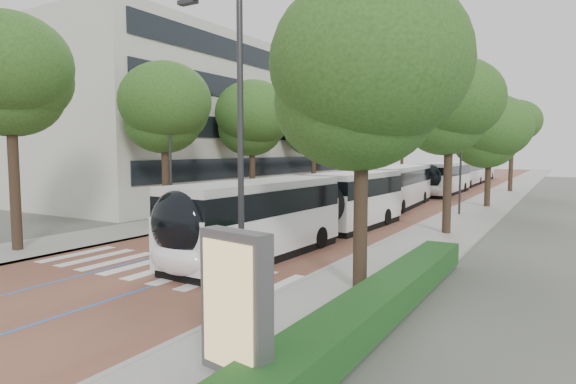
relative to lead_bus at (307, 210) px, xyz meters
The scene contains 22 objects.
ground 8.76m from the lead_bus, 106.46° to the right, with size 160.00×160.00×0.00m, color #51544C.
road 31.88m from the lead_bus, 94.39° to the left, with size 11.00×140.00×0.02m, color brown.
sidewalk_left 33.30m from the lead_bus, 107.38° to the left, with size 4.00×140.00×0.12m, color gray.
sidewalk_right 32.19m from the lead_bus, 80.94° to the left, with size 4.00×140.00×0.12m, color gray.
kerb_left 32.79m from the lead_bus, 104.21° to the left, with size 0.20×140.00×0.14m, color gray.
kerb_right 31.94m from the lead_bus, 84.31° to the left, with size 0.20×140.00×0.14m, color gray.
zebra_crossing 7.76m from the lead_bus, 107.15° to the right, with size 10.55×3.60×0.01m.
lane_line_left 32.04m from the lead_bus, 97.25° to the left, with size 0.12×126.00×0.01m, color blue.
lane_line_right 31.80m from the lead_bus, 91.51° to the left, with size 0.12×126.00×0.01m, color blue.
office_building 29.98m from the lead_bus, 137.97° to the left, with size 18.11×40.00×14.00m.
hedge 10.66m from the lead_bus, 51.09° to the right, with size 1.20×14.00×0.80m, color #19481A.
streetlight_near 12.42m from the lead_bus, 69.62° to the right, with size 1.82×0.20×8.00m.
streetlight_far 14.72m from the lead_bus, 73.09° to the left, with size 1.82×0.20×8.00m.
lamp_post_left 8.90m from the lead_bus, behind, with size 0.14×0.14×8.00m, color #2C2C2F.
trees_left 20.72m from the lead_bus, 119.70° to the left, with size 6.06×60.30×9.78m.
trees_right 14.16m from the lead_bus, 66.82° to the left, with size 5.96×47.58×9.10m.
lead_bus is the anchor object (origin of this frame).
bus_queued_0 16.00m from the lead_bus, 92.43° to the left, with size 3.23×12.52×3.20m.
bus_queued_1 29.44m from the lead_bus, 90.44° to the left, with size 2.73×12.44×3.20m.
bus_queued_2 42.21m from the lead_bus, 90.75° to the left, with size 2.61×12.41×3.20m.
bus_queued_3 55.15m from the lead_bus, 90.79° to the left, with size 2.91×12.47×3.20m.
ad_panel 14.80m from the lead_bus, 66.40° to the right, with size 1.48×0.66×2.97m.
Camera 1 is at (13.27, -11.84, 4.47)m, focal length 30.00 mm.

